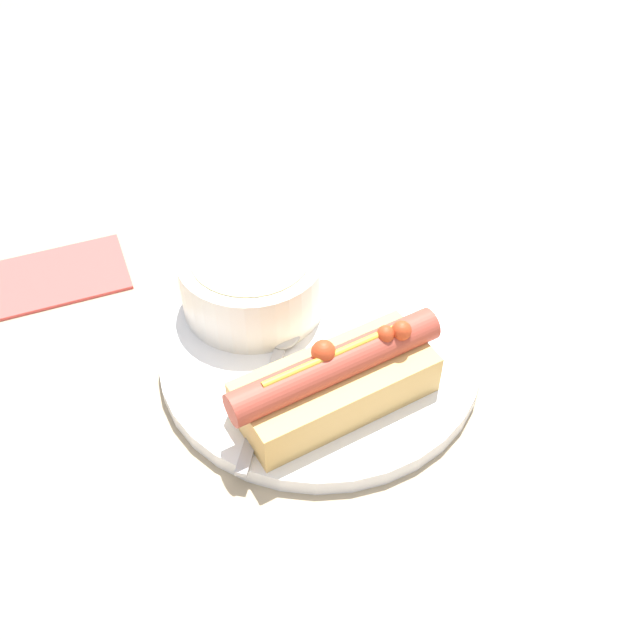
% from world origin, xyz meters
% --- Properties ---
extents(ground_plane, '(4.00, 4.00, 0.00)m').
position_xyz_m(ground_plane, '(0.00, 0.00, 0.00)').
color(ground_plane, tan).
extents(dinner_plate, '(0.25, 0.25, 0.01)m').
position_xyz_m(dinner_plate, '(0.00, 0.00, 0.01)').
color(dinner_plate, white).
rests_on(dinner_plate, ground_plane).
extents(hot_dog, '(0.16, 0.08, 0.06)m').
position_xyz_m(hot_dog, '(-0.01, -0.06, 0.04)').
color(hot_dog, '#DBAD60').
rests_on(hot_dog, dinner_plate).
extents(soup_bowl, '(0.12, 0.12, 0.05)m').
position_xyz_m(soup_bowl, '(-0.03, 0.07, 0.04)').
color(soup_bowl, silver).
rests_on(soup_bowl, dinner_plate).
extents(spoon, '(0.09, 0.14, 0.01)m').
position_xyz_m(spoon, '(-0.04, -0.00, 0.02)').
color(spoon, '#B7B7BC').
rests_on(spoon, dinner_plate).
extents(napkin, '(0.14, 0.08, 0.01)m').
position_xyz_m(napkin, '(-0.19, 0.17, 0.00)').
color(napkin, '#E04C47').
rests_on(napkin, ground_plane).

